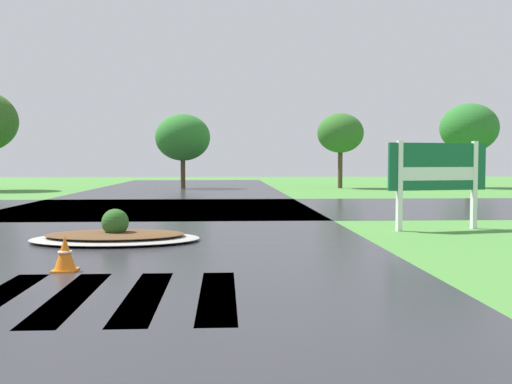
% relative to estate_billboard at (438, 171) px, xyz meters
% --- Properties ---
extents(asphalt_roadway, '(10.73, 80.00, 0.01)m').
position_rel_estate_billboard_xyz_m(asphalt_roadway, '(-7.48, -2.17, -1.42)').
color(asphalt_roadway, '#2B2B30').
rests_on(asphalt_roadway, ground).
extents(asphalt_cross_road, '(90.00, 9.66, 0.01)m').
position_rel_estate_billboard_xyz_m(asphalt_cross_road, '(-7.48, 7.10, -1.42)').
color(asphalt_cross_road, '#2B2B30').
rests_on(asphalt_cross_road, ground).
extents(crosswalk_stripes, '(4.95, 2.98, 0.01)m').
position_rel_estate_billboard_xyz_m(crosswalk_stripes, '(-7.48, -6.83, -1.42)').
color(crosswalk_stripes, white).
rests_on(crosswalk_stripes, ground).
extents(estate_billboard, '(2.56, 0.61, 2.15)m').
position_rel_estate_billboard_xyz_m(estate_billboard, '(0.00, 0.00, 0.00)').
color(estate_billboard, white).
rests_on(estate_billboard, ground).
extents(median_island, '(3.49, 2.21, 0.68)m').
position_rel_estate_billboard_xyz_m(median_island, '(-7.40, -1.73, -1.30)').
color(median_island, '#9E9B93').
rests_on(median_island, ground).
extents(traffic_cone, '(0.36, 0.36, 0.53)m').
position_rel_estate_billboard_xyz_m(traffic_cone, '(-7.55, -5.07, -1.17)').
color(traffic_cone, orange).
rests_on(traffic_cone, ground).
extents(background_treeline, '(40.90, 5.59, 5.63)m').
position_rel_estate_billboard_xyz_m(background_treeline, '(-11.13, 21.48, 2.14)').
color(background_treeline, '#4C3823').
rests_on(background_treeline, ground).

